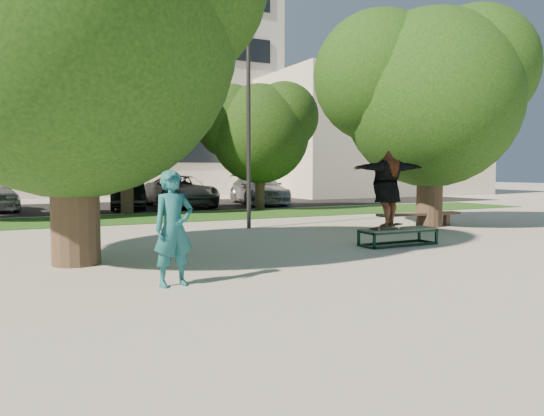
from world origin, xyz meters
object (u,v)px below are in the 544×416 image
bystander (174,228)px  bench (419,215)px  lamppost (249,118)px  grind_box (398,237)px  car_grey (180,191)px  car_silver_b (258,189)px  tree_right (427,88)px  car_dark (128,194)px  tree_left (64,11)px

bystander → bench: (8.76, 4.49, -0.48)m
lamppost → grind_box: bearing=-72.4°
car_grey → car_silver_b: size_ratio=1.01×
tree_right → grind_box: size_ratio=3.62×
bystander → car_dark: bystander is taller
bench → car_silver_b: car_silver_b is taller
bystander → car_dark: size_ratio=0.42×
lamppost → grind_box: (1.50, -4.71, -2.96)m
bench → tree_left: bearing=-165.0°
bystander → car_silver_b: 18.69m
lamppost → tree_left: bearing=-143.6°
tree_left → bystander: tree_left is taller
bench → car_dark: size_ratio=0.71×
tree_left → bench: tree_left is taller
lamppost → car_dark: 9.71m
grind_box → car_dark: (-3.00, 13.98, 0.47)m
bench → car_dark: (-6.08, 11.29, 0.30)m
bench → grind_box: bearing=-134.7°
lamppost → car_silver_b: size_ratio=1.19×
grind_box → car_silver_b: 14.91m
grind_box → car_silver_b: car_silver_b is taller
grind_box → car_silver_b: bearing=76.4°
tree_right → car_silver_b: 12.15m
tree_left → lamppost: tree_left is taller
lamppost → car_grey: bearing=84.3°
tree_left → tree_right: 10.41m
tree_left → grind_box: 8.04m
grind_box → car_grey: (-0.53, 14.38, 0.53)m
tree_left → car_silver_b: bearing=53.0°
lamppost → car_dark: size_ratio=1.54×
tree_right → bystander: (-9.09, -4.60, -3.26)m
bystander → car_silver_b: bearing=51.5°
grind_box → bench: (3.08, 2.68, 0.17)m
lamppost → car_dark: lamppost is taller
tree_right → bench: 3.75m
car_dark → lamppost: bearing=-69.6°
tree_left → grind_box: size_ratio=3.95×
tree_right → bystander: bearing=-153.1°
tree_left → bench: (9.88, 1.87, -4.06)m
grind_box → bench: bearing=41.0°
tree_right → car_dark: size_ratio=1.64×
lamppost → grind_box: lamppost is taller
bench → car_grey: 12.25m
lamppost → car_grey: size_ratio=1.18×
car_grey → tree_left: bearing=-114.8°
lamppost → bystander: 8.08m
bench → car_grey: bearing=111.4°
tree_left → car_silver_b: tree_left is taller
bystander → bench: 9.85m
tree_right → grind_box: bearing=-140.7°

